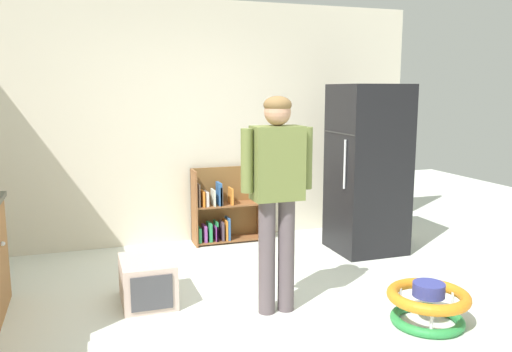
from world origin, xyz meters
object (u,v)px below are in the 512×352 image
at_px(bookshelf, 223,210).
at_px(pet_carrier, 147,281).
at_px(refrigerator, 367,169).
at_px(baby_walker, 428,304).
at_px(standing_person, 277,185).

xyz_separation_m(bookshelf, pet_carrier, (-1.04, -1.48, -0.18)).
distance_m(refrigerator, pet_carrier, 2.61).
bearing_deg(bookshelf, baby_walker, -71.23).
bearing_deg(bookshelf, standing_person, -93.08).
height_order(refrigerator, standing_person, refrigerator).
xyz_separation_m(refrigerator, baby_walker, (-0.51, -1.76, -0.73)).
height_order(baby_walker, pet_carrier, pet_carrier).
relative_size(bookshelf, standing_person, 0.51).
distance_m(bookshelf, pet_carrier, 1.82).
bearing_deg(refrigerator, pet_carrier, -164.29).
distance_m(refrigerator, bookshelf, 1.68).
bearing_deg(pet_carrier, baby_walker, -29.49).
bearing_deg(baby_walker, bookshelf, 108.77).
distance_m(refrigerator, baby_walker, 1.97).
distance_m(refrigerator, standing_person, 1.90).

